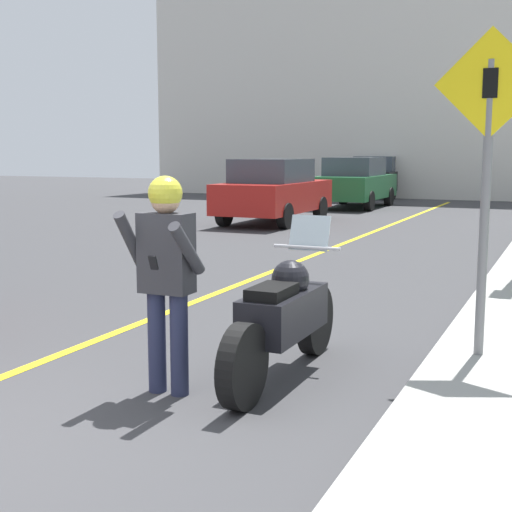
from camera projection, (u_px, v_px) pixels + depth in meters
The scene contains 8 objects.
road_center_line at pixel (244, 282), 10.23m from camera, with size 0.12×36.00×0.01m.
building_backdrop at pixel (478, 80), 27.38m from camera, with size 28.00×1.20×9.17m.
motorcycle at pixel (284, 318), 5.86m from camera, with size 0.62×2.22×1.31m.
person_biker at pixel (166, 263), 5.40m from camera, with size 0.59×0.47×1.69m.
crossing_sign at pixel (487, 162), 5.91m from camera, with size 0.91×0.08×2.74m.
parked_car_red at pixel (274, 191), 18.67m from camera, with size 1.88×4.20×1.68m.
parked_car_green at pixel (355, 182), 23.88m from camera, with size 1.88×4.20×1.68m.
parked_car_black at pixel (380, 176), 29.48m from camera, with size 1.88×4.20×1.68m.
Camera 1 is at (3.68, -3.11, 1.86)m, focal length 50.00 mm.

